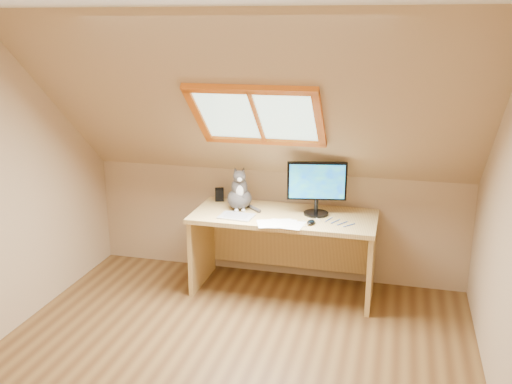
% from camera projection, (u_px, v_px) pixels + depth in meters
% --- Properties ---
extents(ground, '(3.50, 3.50, 0.00)m').
position_uv_depth(ground, '(219.00, 376.00, 3.87)').
color(ground, brown).
rests_on(ground, ground).
extents(room_shell, '(3.52, 3.52, 2.41)m').
position_uv_depth(room_shell, '(210.00, 176.00, 3.39)').
color(room_shell, tan).
rests_on(room_shell, ground).
extents(desk, '(1.58, 0.69, 0.72)m').
position_uv_depth(desk, '(285.00, 236.00, 5.04)').
color(desk, '#DFBB6A').
rests_on(desk, ground).
extents(monitor, '(0.50, 0.21, 0.47)m').
position_uv_depth(monitor, '(317.00, 185.00, 4.83)').
color(monitor, black).
rests_on(monitor, desk).
extents(cat, '(0.28, 0.31, 0.40)m').
position_uv_depth(cat, '(239.00, 194.00, 5.03)').
color(cat, '#4C4643').
rests_on(cat, desk).
extents(desk_speaker, '(0.10, 0.10, 0.12)m').
position_uv_depth(desk_speaker, '(219.00, 195.00, 5.29)').
color(desk_speaker, black).
rests_on(desk_speaker, desk).
extents(graphics_tablet, '(0.30, 0.22, 0.01)m').
position_uv_depth(graphics_tablet, '(236.00, 216.00, 4.85)').
color(graphics_tablet, '#B2B2B7').
rests_on(graphics_tablet, desk).
extents(mouse, '(0.08, 0.12, 0.03)m').
position_uv_depth(mouse, '(311.00, 222.00, 4.67)').
color(mouse, black).
rests_on(mouse, desk).
extents(papers, '(0.35, 0.30, 0.01)m').
position_uv_depth(papers, '(277.00, 224.00, 4.68)').
color(papers, white).
rests_on(papers, desk).
extents(cables, '(0.51, 0.26, 0.01)m').
position_uv_depth(cables, '(327.00, 222.00, 4.71)').
color(cables, silver).
rests_on(cables, desk).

